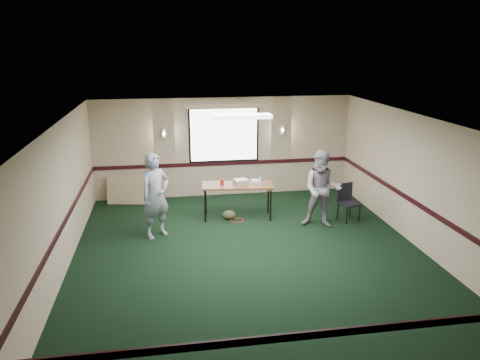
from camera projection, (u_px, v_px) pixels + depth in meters
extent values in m
plane|color=black|center=(251.00, 256.00, 9.33)|extent=(8.00, 8.00, 0.00)
plane|color=tan|center=(224.00, 147.00, 12.74)|extent=(7.00, 0.00, 7.00)
plane|color=tan|center=(318.00, 300.00, 5.17)|extent=(7.00, 0.00, 7.00)
plane|color=tan|center=(60.00, 201.00, 8.41)|extent=(0.00, 8.00, 8.00)
plane|color=tan|center=(420.00, 183.00, 9.50)|extent=(0.00, 8.00, 8.00)
plane|color=silver|center=(251.00, 121.00, 8.57)|extent=(8.00, 8.00, 0.00)
cube|color=black|center=(224.00, 163.00, 12.85)|extent=(7.00, 0.03, 0.10)
cube|color=black|center=(315.00, 335.00, 5.31)|extent=(7.00, 0.03, 0.10)
cube|color=black|center=(64.00, 224.00, 8.54)|extent=(0.03, 8.00, 0.10)
cube|color=black|center=(417.00, 204.00, 9.62)|extent=(0.03, 8.00, 0.10)
cube|color=black|center=(224.00, 135.00, 12.62)|extent=(1.90, 0.01, 1.50)
cube|color=white|center=(224.00, 135.00, 12.61)|extent=(1.80, 0.02, 1.40)
cube|color=beige|center=(224.00, 106.00, 12.40)|extent=(2.05, 0.08, 0.10)
cylinder|color=silver|center=(164.00, 133.00, 12.31)|extent=(0.16, 0.16, 0.25)
cylinder|color=silver|center=(282.00, 130.00, 12.81)|extent=(0.16, 0.16, 0.25)
cube|color=white|center=(242.00, 116.00, 9.54)|extent=(1.20, 0.32, 0.08)
cube|color=brown|center=(237.00, 185.00, 11.15)|extent=(1.75, 0.86, 0.04)
cylinder|color=black|center=(205.00, 206.00, 10.97)|extent=(0.04, 0.04, 0.80)
cylinder|color=black|center=(271.00, 205.00, 11.04)|extent=(0.04, 0.04, 0.80)
cylinder|color=black|center=(206.00, 199.00, 11.49)|extent=(0.04, 0.04, 0.80)
cylinder|color=black|center=(268.00, 198.00, 11.56)|extent=(0.04, 0.04, 0.80)
cube|color=#93939B|center=(241.00, 182.00, 11.18)|extent=(0.37, 0.33, 0.11)
cube|color=silver|center=(256.00, 181.00, 11.34)|extent=(0.25, 0.21, 0.05)
cylinder|color=#B70C14|center=(222.00, 182.00, 11.10)|extent=(0.09, 0.09, 0.13)
cylinder|color=#98D5F9|center=(260.00, 181.00, 11.03)|extent=(0.06, 0.06, 0.20)
ellipsoid|color=#4E4E2C|center=(229.00, 215.00, 11.24)|extent=(0.37, 0.31, 0.22)
torus|color=red|center=(237.00, 220.00, 11.18)|extent=(0.39, 0.39, 0.02)
cube|color=#997D5E|center=(135.00, 190.00, 12.26)|extent=(1.49, 0.47, 0.75)
cube|color=black|center=(349.00, 204.00, 11.07)|extent=(0.52, 0.52, 0.06)
cube|color=black|center=(344.00, 192.00, 11.18)|extent=(0.42, 0.15, 0.43)
cylinder|color=black|center=(347.00, 216.00, 10.90)|extent=(0.03, 0.03, 0.40)
cylinder|color=black|center=(359.00, 214.00, 11.04)|extent=(0.03, 0.03, 0.40)
cylinder|color=black|center=(338.00, 211.00, 11.22)|extent=(0.03, 0.03, 0.40)
cylinder|color=black|center=(350.00, 209.00, 11.36)|extent=(0.03, 0.03, 0.40)
imported|color=#46699A|center=(155.00, 195.00, 10.04)|extent=(0.81, 0.76, 1.87)
imported|color=#798CBD|center=(322.00, 189.00, 10.60)|extent=(1.06, 0.95, 1.79)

